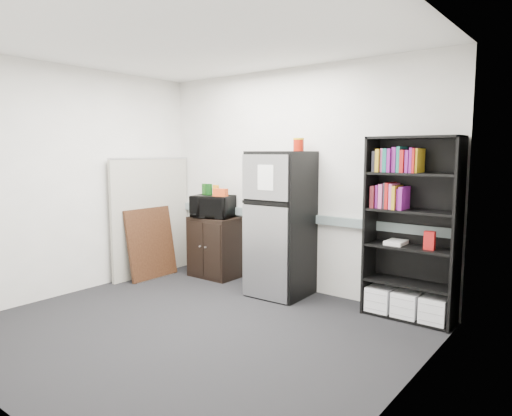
% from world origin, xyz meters
% --- Properties ---
extents(floor, '(4.00, 4.00, 0.00)m').
position_xyz_m(floor, '(0.00, 0.00, 0.00)').
color(floor, black).
rests_on(floor, ground).
extents(wall_back, '(4.00, 0.02, 2.70)m').
position_xyz_m(wall_back, '(0.00, 1.75, 1.35)').
color(wall_back, silver).
rests_on(wall_back, floor).
extents(wall_right, '(0.02, 3.50, 2.70)m').
position_xyz_m(wall_right, '(2.00, 0.00, 1.35)').
color(wall_right, silver).
rests_on(wall_right, floor).
extents(wall_left, '(0.02, 3.50, 2.70)m').
position_xyz_m(wall_left, '(-2.00, 0.00, 1.35)').
color(wall_left, silver).
rests_on(wall_left, floor).
extents(ceiling, '(4.00, 3.50, 0.02)m').
position_xyz_m(ceiling, '(0.00, 0.00, 2.70)').
color(ceiling, white).
rests_on(ceiling, wall_back).
extents(electrical_raceway, '(3.92, 0.05, 0.10)m').
position_xyz_m(electrical_raceway, '(0.00, 1.72, 0.90)').
color(electrical_raceway, gray).
rests_on(electrical_raceway, wall_back).
extents(wall_note, '(0.14, 0.00, 0.10)m').
position_xyz_m(wall_note, '(-0.35, 1.74, 1.55)').
color(wall_note, white).
rests_on(wall_note, wall_back).
extents(bookshelf, '(0.90, 0.34, 1.85)m').
position_xyz_m(bookshelf, '(1.53, 1.57, 0.91)').
color(bookshelf, black).
rests_on(bookshelf, floor).
extents(cubicle_partition, '(0.06, 1.30, 1.62)m').
position_xyz_m(cubicle_partition, '(-1.90, 1.08, 0.81)').
color(cubicle_partition, '#9A9788').
rests_on(cubicle_partition, floor).
extents(cabinet, '(0.66, 0.44, 0.82)m').
position_xyz_m(cabinet, '(-1.12, 1.50, 0.41)').
color(cabinet, black).
rests_on(cabinet, floor).
extents(microwave, '(0.62, 0.50, 0.30)m').
position_xyz_m(microwave, '(-1.12, 1.48, 0.97)').
color(microwave, black).
rests_on(microwave, cabinet).
extents(snack_box_a, '(0.08, 0.07, 0.15)m').
position_xyz_m(snack_box_a, '(-1.30, 1.52, 1.19)').
color(snack_box_a, '#1A5016').
rests_on(snack_box_a, microwave).
extents(snack_box_b, '(0.07, 0.05, 0.15)m').
position_xyz_m(snack_box_b, '(-1.22, 1.52, 1.19)').
color(snack_box_b, '#0D3C10').
rests_on(snack_box_b, microwave).
extents(snack_box_c, '(0.08, 0.06, 0.14)m').
position_xyz_m(snack_box_c, '(-1.09, 1.52, 1.19)').
color(snack_box_c, orange).
rests_on(snack_box_c, microwave).
extents(snack_bag, '(0.20, 0.14, 0.10)m').
position_xyz_m(snack_bag, '(-0.96, 1.47, 1.17)').
color(snack_bag, '#D94415').
rests_on(snack_bag, microwave).
extents(refrigerator, '(0.66, 0.69, 1.70)m').
position_xyz_m(refrigerator, '(0.04, 1.42, 0.85)').
color(refrigerator, black).
rests_on(refrigerator, floor).
extents(coffee_can, '(0.13, 0.13, 0.17)m').
position_xyz_m(coffee_can, '(0.19, 1.55, 1.79)').
color(coffee_can, '#9C1607').
rests_on(coffee_can, refrigerator).
extents(framed_poster, '(0.20, 0.74, 0.95)m').
position_xyz_m(framed_poster, '(-1.77, 0.96, 0.48)').
color(framed_poster, black).
rests_on(framed_poster, floor).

